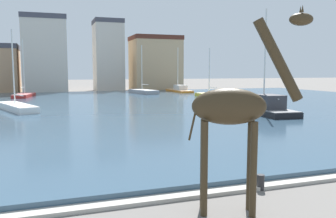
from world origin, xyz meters
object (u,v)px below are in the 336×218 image
sailboat_grey (142,92)px  sailboat_yellow (208,96)px  giraffe_statue (235,110)px  sailboat_red (25,96)px  sailboat_white (15,108)px  sailboat_orange (178,90)px  mooring_bollard (261,182)px  sailboat_black (264,109)px

sailboat_grey → sailboat_yellow: sailboat_grey is taller
giraffe_statue → sailboat_red: sailboat_red is taller
sailboat_red → sailboat_white: bearing=-89.5°
sailboat_yellow → sailboat_orange: size_ratio=0.76×
sailboat_white → mooring_bollard: bearing=-69.2°
mooring_bollard → sailboat_black: bearing=55.6°
sailboat_yellow → sailboat_orange: 12.21m
giraffe_statue → sailboat_orange: 49.32m
giraffe_statue → sailboat_orange: size_ratio=0.61×
sailboat_red → sailboat_black: 32.76m
sailboat_black → sailboat_white: bearing=154.1°
giraffe_statue → sailboat_yellow: 37.91m
giraffe_statue → sailboat_black: sailboat_black is taller
sailboat_red → sailboat_yellow: (23.43, -7.98, -0.02)m
sailboat_white → sailboat_orange: size_ratio=0.95×
sailboat_black → sailboat_grey: bearing=96.5°
sailboat_yellow → sailboat_black: (-3.53, -18.05, 0.22)m
sailboat_orange → mooring_bollard: 47.50m
sailboat_yellow → mooring_bollard: sailboat_yellow is taller
giraffe_statue → sailboat_grey: 45.35m
sailboat_orange → mooring_bollard: (-14.04, -45.38, -0.23)m
sailboat_red → sailboat_yellow: size_ratio=1.16×
sailboat_yellow → mooring_bollard: 35.96m
giraffe_statue → sailboat_white: sailboat_white is taller
sailboat_yellow → sailboat_white: sailboat_white is taller
sailboat_orange → sailboat_black: bearing=-96.9°
sailboat_black → sailboat_orange: (3.68, 30.26, -0.14)m
giraffe_statue → mooring_bollard: giraffe_statue is taller
giraffe_statue → sailboat_black: (12.08, 16.43, -2.15)m
sailboat_red → sailboat_orange: size_ratio=0.88×
giraffe_statue → sailboat_grey: (8.87, 44.41, -2.31)m
sailboat_black → sailboat_yellow: bearing=78.9°
sailboat_grey → sailboat_orange: 7.26m
sailboat_grey → sailboat_orange: size_ratio=0.86×
sailboat_red → giraffe_statue: bearing=-79.6°
sailboat_white → sailboat_orange: 31.24m
giraffe_statue → sailboat_red: bearing=100.4°
sailboat_red → sailboat_yellow: sailboat_red is taller
sailboat_yellow → sailboat_white: bearing=-160.1°
sailboat_white → sailboat_orange: bearing=41.4°
sailboat_yellow → sailboat_white: size_ratio=0.81×
sailboat_grey → mooring_bollard: sailboat_grey is taller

